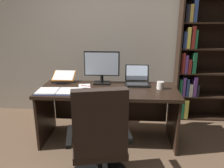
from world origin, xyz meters
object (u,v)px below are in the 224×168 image
(reading_stand_with_book, at_px, (64,77))
(coffee_mug, at_px, (160,85))
(open_binder, at_px, (58,91))
(monitor, at_px, (102,68))
(laptop, at_px, (137,80))
(computer_mouse, at_px, (123,91))
(notepad, at_px, (84,86))
(office_chair, at_px, (100,146))
(keyboard, at_px, (99,91))
(bookshelf, at_px, (201,50))
(desk, at_px, (109,101))
(pen, at_px, (86,86))

(reading_stand_with_book, height_order, coffee_mug, reading_stand_with_book)
(reading_stand_with_book, xyz_separation_m, open_binder, (0.06, -0.47, -0.06))
(monitor, xyz_separation_m, laptop, (0.48, 0.01, -0.17))
(computer_mouse, height_order, notepad, computer_mouse)
(monitor, relative_size, reading_stand_with_book, 1.54)
(computer_mouse, bearing_deg, laptop, 63.96)
(office_chair, relative_size, notepad, 4.93)
(monitor, xyz_separation_m, coffee_mug, (0.76, -0.19, -0.18))
(office_chair, distance_m, keyboard, 0.79)
(bookshelf, bearing_deg, monitor, -158.29)
(office_chair, height_order, reading_stand_with_book, office_chair)
(desk, xyz_separation_m, office_chair, (-0.01, -0.93, -0.10))
(laptop, xyz_separation_m, computer_mouse, (-0.18, -0.37, -0.03))
(bookshelf, bearing_deg, keyboard, -147.21)
(office_chair, distance_m, laptop, 1.21)
(reading_stand_with_book, xyz_separation_m, coffee_mug, (1.31, -0.26, -0.02))
(desk, relative_size, monitor, 3.68)
(bookshelf, height_order, computer_mouse, bookshelf)
(coffee_mug, bearing_deg, computer_mouse, -160.36)
(desk, xyz_separation_m, reading_stand_with_book, (-0.65, 0.22, 0.26))
(bookshelf, height_order, notepad, bookshelf)
(monitor, relative_size, keyboard, 1.14)
(office_chair, bearing_deg, pen, 95.31)
(notepad, bearing_deg, desk, 3.41)
(keyboard, relative_size, computer_mouse, 4.04)
(desk, relative_size, notepad, 8.37)
(laptop, xyz_separation_m, coffee_mug, (0.28, -0.20, -0.00))
(laptop, distance_m, pen, 0.70)
(notepad, bearing_deg, pen, 0.00)
(desk, relative_size, laptop, 5.41)
(computer_mouse, distance_m, pen, 0.53)
(pen, bearing_deg, office_chair, -72.68)
(desk, bearing_deg, pen, -176.36)
(monitor, bearing_deg, pen, -137.88)
(office_chair, height_order, computer_mouse, office_chair)
(office_chair, height_order, laptop, office_chair)
(bookshelf, relative_size, keyboard, 5.45)
(monitor, bearing_deg, notepad, -140.71)
(open_binder, bearing_deg, computer_mouse, 1.30)
(laptop, distance_m, open_binder, 1.06)
(open_binder, bearing_deg, desk, 20.88)
(office_chair, bearing_deg, coffee_mug, 41.13)
(desk, height_order, pen, pen)
(office_chair, bearing_deg, open_binder, 118.82)
(open_binder, xyz_separation_m, notepad, (0.28, 0.24, -0.01))
(pen, bearing_deg, laptop, 15.11)
(keyboard, distance_m, computer_mouse, 0.30)
(office_chair, relative_size, reading_stand_with_book, 3.34)
(laptop, bearing_deg, open_binder, -156.74)
(laptop, height_order, reading_stand_with_book, laptop)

